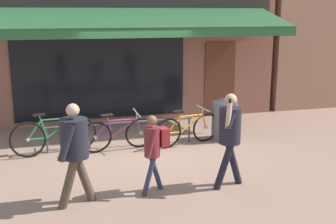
{
  "coord_description": "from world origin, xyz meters",
  "views": [
    {
      "loc": [
        -1.79,
        -8.39,
        2.9
      ],
      "look_at": [
        0.24,
        -0.87,
        1.05
      ],
      "focal_mm": 45.0,
      "sensor_mm": 36.0,
      "label": 1
    }
  ],
  "objects_px": {
    "bicycle_purple": "(118,134)",
    "bicycle_orange": "(187,129)",
    "pedestrian_second_adult": "(75,145)",
    "pedestrian_adult": "(230,131)",
    "pedestrian_child": "(154,144)",
    "bicycle_green": "(54,135)",
    "litter_bin": "(224,118)"
  },
  "relations": [
    {
      "from": "bicycle_purple",
      "to": "bicycle_orange",
      "type": "xyz_separation_m",
      "value": [
        1.53,
        0.01,
        -0.01
      ]
    },
    {
      "from": "bicycle_orange",
      "to": "pedestrian_second_adult",
      "type": "bearing_deg",
      "value": -151.3
    },
    {
      "from": "pedestrian_adult",
      "to": "pedestrian_second_adult",
      "type": "height_order",
      "value": "pedestrian_adult"
    },
    {
      "from": "bicycle_orange",
      "to": "pedestrian_adult",
      "type": "xyz_separation_m",
      "value": [
        -0.01,
        -2.37,
        0.62
      ]
    },
    {
      "from": "bicycle_purple",
      "to": "pedestrian_second_adult",
      "type": "distance_m",
      "value": 2.66
    },
    {
      "from": "pedestrian_child",
      "to": "pedestrian_second_adult",
      "type": "relative_size",
      "value": 0.82
    },
    {
      "from": "bicycle_green",
      "to": "pedestrian_second_adult",
      "type": "distance_m",
      "value": 2.7
    },
    {
      "from": "litter_bin",
      "to": "bicycle_green",
      "type": "bearing_deg",
      "value": 179.85
    },
    {
      "from": "pedestrian_second_adult",
      "to": "pedestrian_adult",
      "type": "bearing_deg",
      "value": -171.59
    },
    {
      "from": "pedestrian_child",
      "to": "bicycle_orange",
      "type": "bearing_deg",
      "value": -129.91
    },
    {
      "from": "bicycle_green",
      "to": "pedestrian_adult",
      "type": "relative_size",
      "value": 1.11
    },
    {
      "from": "pedestrian_second_adult",
      "to": "bicycle_orange",
      "type": "bearing_deg",
      "value": -128.99
    },
    {
      "from": "bicycle_orange",
      "to": "litter_bin",
      "type": "distance_m",
      "value": 1.01
    },
    {
      "from": "bicycle_green",
      "to": "bicycle_purple",
      "type": "distance_m",
      "value": 1.34
    },
    {
      "from": "bicycle_green",
      "to": "bicycle_orange",
      "type": "distance_m",
      "value": 2.86
    },
    {
      "from": "bicycle_green",
      "to": "pedestrian_second_adult",
      "type": "height_order",
      "value": "pedestrian_second_adult"
    },
    {
      "from": "bicycle_green",
      "to": "bicycle_purple",
      "type": "relative_size",
      "value": 1.05
    },
    {
      "from": "bicycle_purple",
      "to": "pedestrian_child",
      "type": "relative_size",
      "value": 1.3
    },
    {
      "from": "bicycle_purple",
      "to": "pedestrian_adult",
      "type": "bearing_deg",
      "value": -63.81
    },
    {
      "from": "bicycle_orange",
      "to": "pedestrian_adult",
      "type": "relative_size",
      "value": 1.02
    },
    {
      "from": "pedestrian_adult",
      "to": "pedestrian_child",
      "type": "xyz_separation_m",
      "value": [
        -1.28,
        0.1,
        -0.16
      ]
    },
    {
      "from": "pedestrian_adult",
      "to": "pedestrian_child",
      "type": "bearing_deg",
      "value": 3.78
    },
    {
      "from": "pedestrian_adult",
      "to": "litter_bin",
      "type": "distance_m",
      "value": 2.81
    },
    {
      "from": "pedestrian_child",
      "to": "pedestrian_second_adult",
      "type": "xyz_separation_m",
      "value": [
        -1.25,
        -0.13,
        0.14
      ]
    },
    {
      "from": "bicycle_purple",
      "to": "bicycle_green",
      "type": "bearing_deg",
      "value": 163.53
    },
    {
      "from": "pedestrian_adult",
      "to": "bicycle_orange",
      "type": "bearing_deg",
      "value": -82.1
    },
    {
      "from": "pedestrian_adult",
      "to": "bicycle_green",
      "type": "bearing_deg",
      "value": -34.1
    },
    {
      "from": "pedestrian_child",
      "to": "bicycle_green",
      "type": "bearing_deg",
      "value": -68.12
    },
    {
      "from": "bicycle_orange",
      "to": "pedestrian_second_adult",
      "type": "height_order",
      "value": "pedestrian_second_adult"
    },
    {
      "from": "bicycle_purple",
      "to": "litter_bin",
      "type": "xyz_separation_m",
      "value": [
        2.51,
        0.22,
        0.12
      ]
    },
    {
      "from": "pedestrian_adult",
      "to": "litter_bin",
      "type": "bearing_deg",
      "value": -102.86
    },
    {
      "from": "pedestrian_second_adult",
      "to": "litter_bin",
      "type": "xyz_separation_m",
      "value": [
        3.52,
        2.61,
        -0.46
      ]
    }
  ]
}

